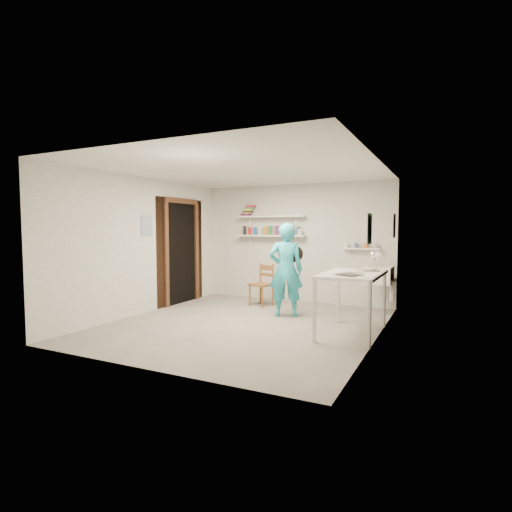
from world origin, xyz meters
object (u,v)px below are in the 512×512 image
at_px(wall_clock, 295,254).
at_px(wooden_chair, 261,285).
at_px(man, 286,270).
at_px(desk_lamp, 375,256).
at_px(belfast_sink, 378,274).
at_px(work_table, 352,304).

xyz_separation_m(wall_clock, wooden_chair, (-0.85, 0.43, -0.65)).
relative_size(wall_clock, wooden_chair, 0.35).
xyz_separation_m(man, wooden_chair, (-0.76, 0.64, -0.38)).
bearing_deg(desk_lamp, man, 174.05).
distance_m(belfast_sink, man, 1.65).
bearing_deg(wooden_chair, desk_lamp, -2.33).
xyz_separation_m(belfast_sink, desk_lamp, (0.11, -1.03, 0.40)).
distance_m(man, wall_clock, 0.34).
xyz_separation_m(wall_clock, desk_lamp, (1.41, -0.36, 0.04)).
height_order(wall_clock, wooden_chair, wall_clock).
xyz_separation_m(man, desk_lamp, (1.50, -0.16, 0.30)).
relative_size(belfast_sink, work_table, 0.46).
relative_size(belfast_sink, wooden_chair, 0.72).
distance_m(man, work_table, 1.49).
bearing_deg(wooden_chair, belfast_sink, 23.43).
bearing_deg(desk_lamp, work_table, -112.42).
distance_m(man, wooden_chair, 1.06).
bearing_deg(man, desk_lamp, 151.03).
height_order(wooden_chair, desk_lamp, desk_lamp).
distance_m(work_table, desk_lamp, 0.87).
distance_m(wooden_chair, work_table, 2.43).
xyz_separation_m(wall_clock, work_table, (1.19, -0.88, -0.62)).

